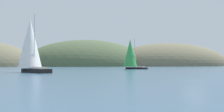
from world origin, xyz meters
name	(u,v)px	position (x,y,z in m)	size (l,w,h in m)	color
ground_plane	(194,80)	(0.00, 0.00, 0.00)	(360.00, 360.00, 0.00)	#385670
headland_center	(87,66)	(5.00, 135.00, 0.00)	(77.79, 44.00, 32.22)	#4C5B3D
headland_right	(170,66)	(60.00, 135.00, 0.00)	(82.38, 44.00, 29.99)	#6B664C
sailboat_white_mainsail	(31,45)	(-20.37, 30.19, 5.80)	(7.93, 9.87, 12.02)	black
sailboat_green_sail	(131,54)	(8.78, 54.81, 5.02)	(7.99, 7.51, 9.86)	black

